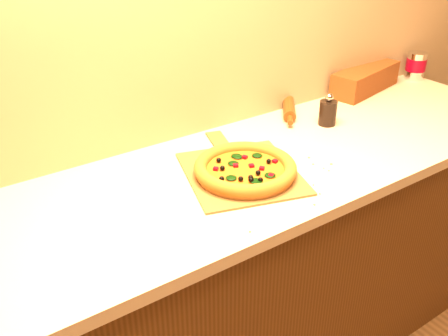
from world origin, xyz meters
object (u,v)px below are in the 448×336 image
rolling_pin (289,106)px  coffee_canister (416,65)px  pizza (245,169)px  pepper_grinder (328,112)px  pizza_peel (240,171)px

rolling_pin → coffee_canister: size_ratio=2.27×
pizza → pepper_grinder: 0.53m
coffee_canister → rolling_pin: bearing=177.7°
coffee_canister → pepper_grinder: bearing=-168.1°
pizza → rolling_pin: bearing=35.3°
pepper_grinder → coffee_canister: bearing=11.9°
pizza → rolling_pin: pizza is taller
pizza → coffee_canister: (1.26, 0.31, 0.04)m
pizza → rolling_pin: size_ratio=1.11×
pizza_peel → rolling_pin: rolling_pin is taller
rolling_pin → pizza: bearing=-144.7°
pizza_peel → coffee_canister: bearing=29.4°
pizza → rolling_pin: (0.48, 0.34, -0.00)m
pizza → pizza_peel: bearing=82.6°
pizza_peel → coffee_canister: size_ratio=4.31×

